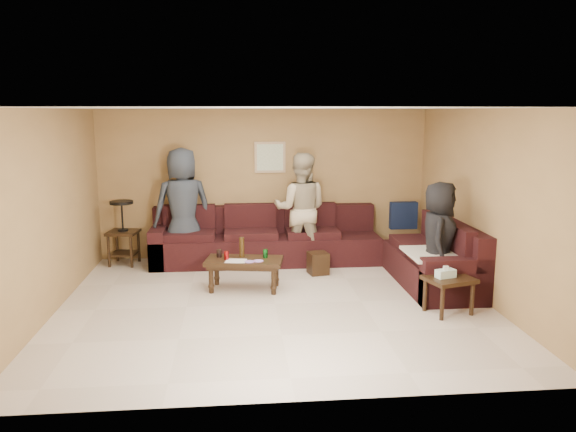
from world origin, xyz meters
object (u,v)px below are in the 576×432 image
object	(u,v)px
sectional_sofa	(320,250)
person_right	(439,239)
person_left	(183,207)
person_middle	(301,209)
coffee_table	(244,263)
side_table_right	(449,282)
end_table_left	(123,231)
waste_bin	(318,263)

from	to	relation	value
sectional_sofa	person_right	size ratio (longest dim) A/B	3.00
person_right	person_left	bearing A→B (deg)	83.28
person_left	person_middle	world-z (taller)	person_left
coffee_table	side_table_right	bearing A→B (deg)	-25.33
side_table_right	person_middle	world-z (taller)	person_middle
person_middle	person_right	size ratio (longest dim) A/B	1.17
coffee_table	person_left	xyz separation A→B (m)	(-0.95, 1.39, 0.58)
person_middle	person_left	bearing A→B (deg)	7.22
sectional_sofa	person_middle	size ratio (longest dim) A/B	2.56
end_table_left	side_table_right	distance (m)	5.16
side_table_right	person_left	distance (m)	4.33
person_left	person_middle	size ratio (longest dim) A/B	1.05
coffee_table	end_table_left	bearing A→B (deg)	142.10
person_middle	coffee_table	bearing A→B (deg)	64.46
sectional_sofa	person_left	distance (m)	2.30
coffee_table	end_table_left	world-z (taller)	end_table_left
end_table_left	waste_bin	xyz separation A→B (m)	(3.07, -0.84, -0.38)
sectional_sofa	side_table_right	distance (m)	2.42
coffee_table	person_right	world-z (taller)	person_right
side_table_right	waste_bin	bearing A→B (deg)	126.23
sectional_sofa	end_table_left	distance (m)	3.20
coffee_table	side_table_right	size ratio (longest dim) A/B	1.70
side_table_right	waste_bin	xyz separation A→B (m)	(-1.35, 1.84, -0.23)
sectional_sofa	person_right	xyz separation A→B (m)	(1.40, -1.34, 0.45)
person_middle	waste_bin	bearing A→B (deg)	119.63
waste_bin	person_right	size ratio (longest dim) A/B	0.22
coffee_table	waste_bin	distance (m)	1.34
end_table_left	side_table_right	world-z (taller)	end_table_left
end_table_left	person_left	bearing A→B (deg)	-6.09
sectional_sofa	side_table_right	world-z (taller)	sectional_sofa
sectional_sofa	coffee_table	size ratio (longest dim) A/B	4.13
coffee_table	sectional_sofa	bearing A→B (deg)	35.81
side_table_right	person_middle	size ratio (longest dim) A/B	0.36
person_middle	person_right	distance (m)	2.41
end_table_left	person_left	xyz separation A→B (m)	(0.98, -0.10, 0.40)
sectional_sofa	waste_bin	xyz separation A→B (m)	(-0.06, -0.21, -0.16)
coffee_table	person_middle	xyz separation A→B (m)	(0.94, 1.26, 0.53)
end_table_left	person_middle	size ratio (longest dim) A/B	0.58
side_table_right	person_right	xyz separation A→B (m)	(0.11, 0.70, 0.38)
person_left	person_right	world-z (taller)	person_left
sectional_sofa	waste_bin	bearing A→B (deg)	-105.52
waste_bin	person_middle	xyz separation A→B (m)	(-0.20, 0.60, 0.74)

